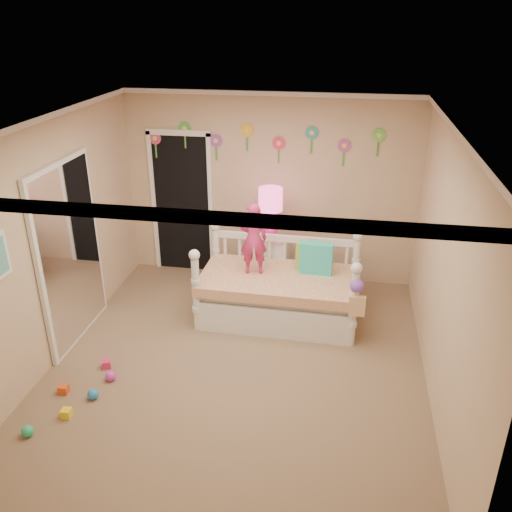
% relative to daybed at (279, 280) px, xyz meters
% --- Properties ---
extents(floor, '(4.00, 4.50, 0.01)m').
position_rel_daybed_xyz_m(floor, '(-0.30, -1.08, -0.53)').
color(floor, '#7F684C').
rests_on(floor, ground).
extents(ceiling, '(4.00, 4.50, 0.01)m').
position_rel_daybed_xyz_m(ceiling, '(-0.30, -1.08, 2.07)').
color(ceiling, white).
rests_on(ceiling, floor).
extents(back_wall, '(4.00, 0.01, 2.60)m').
position_rel_daybed_xyz_m(back_wall, '(-0.30, 1.17, 0.77)').
color(back_wall, tan).
rests_on(back_wall, floor).
extents(left_wall, '(0.01, 4.50, 2.60)m').
position_rel_daybed_xyz_m(left_wall, '(-2.30, -1.08, 0.77)').
color(left_wall, tan).
rests_on(left_wall, floor).
extents(right_wall, '(0.01, 4.50, 2.60)m').
position_rel_daybed_xyz_m(right_wall, '(1.70, -1.08, 0.77)').
color(right_wall, tan).
rests_on(right_wall, floor).
extents(crown_molding, '(4.00, 4.50, 0.06)m').
position_rel_daybed_xyz_m(crown_molding, '(-0.30, -1.08, 2.04)').
color(crown_molding, white).
rests_on(crown_molding, ceiling).
extents(daybed, '(1.96, 1.08, 1.05)m').
position_rel_daybed_xyz_m(daybed, '(0.00, 0.00, 0.00)').
color(daybed, white).
rests_on(daybed, floor).
extents(pillow_turquoise, '(0.40, 0.15, 0.40)m').
position_rel_daybed_xyz_m(pillow_turquoise, '(0.43, 0.15, 0.26)').
color(pillow_turquoise, '#2AC8D2').
rests_on(pillow_turquoise, daybed).
extents(pillow_lime, '(0.39, 0.22, 0.35)m').
position_rel_daybed_xyz_m(pillow_lime, '(0.37, 0.22, 0.23)').
color(pillow_lime, '#A1D03F').
rests_on(pillow_lime, daybed).
extents(child, '(0.37, 0.28, 0.90)m').
position_rel_daybed_xyz_m(child, '(-0.32, 0.03, 0.51)').
color(child, '#CF2F6F').
rests_on(child, daybed).
extents(nightstand, '(0.50, 0.40, 0.76)m').
position_rel_daybed_xyz_m(nightstand, '(-0.22, 0.72, -0.15)').
color(nightstand, white).
rests_on(nightstand, floor).
extents(table_lamp, '(0.32, 0.32, 0.69)m').
position_rel_daybed_xyz_m(table_lamp, '(-0.22, 0.72, 0.70)').
color(table_lamp, '#F12089').
rests_on(table_lamp, nightstand).
extents(closet_doorway, '(0.90, 0.04, 2.07)m').
position_rel_daybed_xyz_m(closet_doorway, '(-1.55, 1.15, 0.51)').
color(closet_doorway, black).
rests_on(closet_doorway, back_wall).
extents(flower_decals, '(3.40, 0.02, 0.50)m').
position_rel_daybed_xyz_m(flower_decals, '(-0.39, 1.16, 1.41)').
color(flower_decals, '#B2668C').
rests_on(flower_decals, back_wall).
extents(mirror_closet, '(0.07, 1.30, 2.10)m').
position_rel_daybed_xyz_m(mirror_closet, '(-2.26, -0.78, 0.52)').
color(mirror_closet, white).
rests_on(mirror_closet, left_wall).
extents(hanging_bag, '(0.20, 0.16, 0.36)m').
position_rel_daybed_xyz_m(hanging_bag, '(0.92, -0.52, 0.11)').
color(hanging_bag, beige).
rests_on(hanging_bag, daybed).
extents(toy_scatter, '(0.96, 1.39, 0.11)m').
position_rel_daybed_xyz_m(toy_scatter, '(-1.81, -1.86, -0.47)').
color(toy_scatter, '#996666').
rests_on(toy_scatter, floor).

